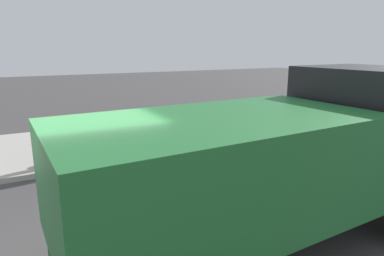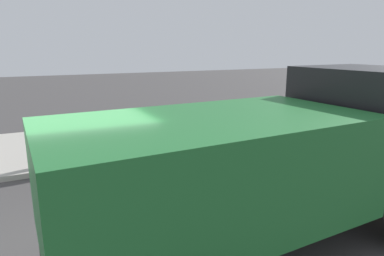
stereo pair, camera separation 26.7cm
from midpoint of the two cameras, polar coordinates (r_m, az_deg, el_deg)
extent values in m
plane|color=#423F3F|center=(6.33, -20.28, -19.66)|extent=(80.00, 80.00, 0.00)
cube|color=#ADA89E|center=(12.30, -24.28, -3.32)|extent=(36.00, 5.00, 0.15)
cylinder|color=red|center=(10.66, -20.81, -3.47)|extent=(0.24, 0.24, 0.56)
sphere|color=red|center=(10.57, -20.97, -1.65)|extent=(0.27, 0.27, 0.27)
cylinder|color=red|center=(10.44, -20.70, -3.42)|extent=(0.11, 0.19, 0.11)
cylinder|color=red|center=(10.84, -20.98, -2.83)|extent=(0.11, 0.19, 0.11)
cylinder|color=red|center=(10.45, -20.67, -3.78)|extent=(0.13, 0.19, 0.13)
torus|color=black|center=(10.08, -22.00, -2.61)|extent=(1.24, 0.56, 1.21)
cube|color=#237033|center=(5.09, 3.01, -6.97)|extent=(4.91, 2.73, 1.60)
cube|color=black|center=(7.53, 26.70, 0.72)|extent=(2.12, 2.59, 2.20)
cube|color=black|center=(6.08, 11.87, -13.25)|extent=(7.03, 1.23, 0.24)
cylinder|color=black|center=(8.46, 17.91, -6.72)|extent=(1.11, 0.35, 1.10)
cylinder|color=black|center=(6.11, -13.67, -14.45)|extent=(1.11, 0.35, 1.10)
camera|label=1|loc=(0.13, -90.86, -0.20)|focal=31.54mm
camera|label=2|loc=(0.13, 89.14, 0.20)|focal=31.54mm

